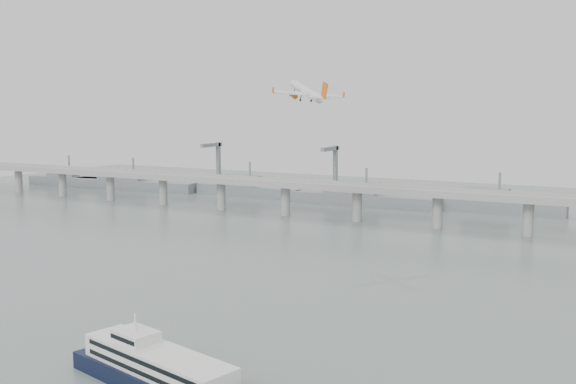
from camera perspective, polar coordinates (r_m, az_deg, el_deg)
The scene contains 5 objects.
ground at distance 229.86m, azimuth -6.63°, elevation -10.47°, with size 900.00×900.00×0.00m, color slate.
bridge at distance 403.28m, azimuth 9.68°, elevation -0.31°, with size 800.00×22.00×23.90m.
distant_fleet at distance 529.70m, azimuth -4.01°, elevation 0.30°, with size 453.00×60.90×40.00m.
ferry at distance 175.11m, azimuth -10.94°, elevation -14.65°, with size 91.95×32.59×17.59m.
airliner at distance 318.94m, azimuth 1.63°, elevation 8.46°, with size 34.57×32.94×13.93m.
Camera 1 is at (126.19, -179.12, 69.48)m, focal length 42.00 mm.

